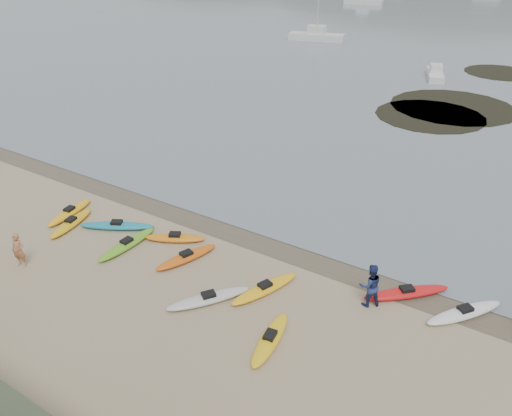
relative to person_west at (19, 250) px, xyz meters
The scene contains 6 objects.
ground 11.13m from the person_west, 46.68° to the left, with size 600.00×600.00×0.00m, color tan.
wet_sand 10.92m from the person_west, 45.60° to the left, with size 60.00×60.00×0.00m, color brown.
kayaks 8.49m from the person_west, 32.30° to the left, with size 21.86×8.67×0.34m.
person_west is the anchor object (origin of this frame).
person_east 15.61m from the person_west, 22.26° to the left, with size 0.94×0.73×1.93m, color navy.
kelp_mats 38.83m from the person_west, 73.62° to the left, with size 10.86×26.97×0.04m.
Camera 1 is at (11.53, -18.20, 13.45)m, focal length 35.00 mm.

